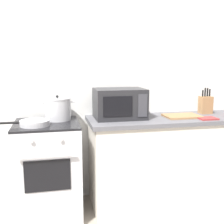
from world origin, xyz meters
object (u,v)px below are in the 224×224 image
stove (48,170)px  stock_pot (58,109)px  microwave (119,104)px  knife_block (206,105)px  frying_pan (34,123)px  cutting_board (182,116)px  oven_mitt (207,118)px

stove → stock_pot: size_ratio=2.66×
microwave → stove: bearing=-173.8°
microwave → knife_block: size_ratio=1.76×
frying_pan → stock_pot: bearing=45.7°
frying_pan → microwave: 0.86m
microwave → knife_block: (0.99, 0.06, -0.05)m
cutting_board → oven_mitt: bearing=-39.1°
stove → microwave: (0.72, 0.08, 0.61)m
microwave → oven_mitt: (0.85, -0.24, -0.14)m
frying_pan → cutting_board: (1.48, 0.10, -0.02)m
knife_block → frying_pan: bearing=-172.5°
stock_pot → frying_pan: size_ratio=0.75×
frying_pan → knife_block: 1.84m
stove → oven_mitt: 1.64m
stove → knife_block: (1.72, 0.14, 0.56)m
stock_pot → knife_block: 1.61m
stock_pot → frying_pan: (-0.21, -0.22, -0.08)m
frying_pan → oven_mitt: (1.67, -0.06, -0.02)m
frying_pan → knife_block: bearing=7.5°
stove → microwave: size_ratio=1.84×
stove → cutting_board: size_ratio=2.56×
frying_pan → cutting_board: bearing=3.9°
stove → cutting_board: cutting_board is taller
knife_block → stock_pot: bearing=-179.3°
oven_mitt → knife_block: bearing=63.6°
knife_block → oven_mitt: size_ratio=1.58×
frying_pan → microwave: bearing=12.1°
stove → microwave: microwave is taller
stove → knife_block: bearing=4.7°
oven_mitt → cutting_board: bearing=140.9°
knife_block → stove: bearing=-175.3°
cutting_board → stove: bearing=-180.0°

